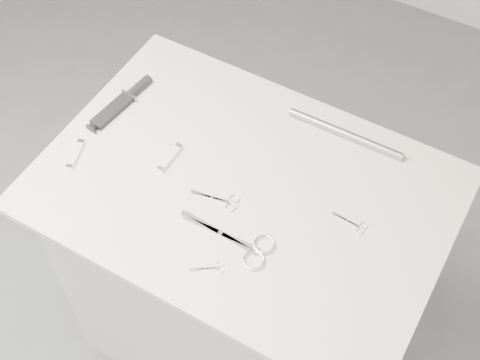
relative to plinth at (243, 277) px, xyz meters
The scene contains 11 objects.
ground 0.46m from the plinth, ahead, with size 4.00×4.00×0.01m, color slate.
plinth is the anchor object (origin of this frame).
display_board 0.46m from the plinth, ahead, with size 1.00×0.70×0.02m, color beige.
large_shears 0.50m from the plinth, 59.10° to the right, with size 0.23×0.10×0.01m.
embroidery_scissors_a 0.48m from the plinth, 109.98° to the right, with size 0.12×0.05×0.00m.
embroidery_scissors_b 0.55m from the plinth, ahead, with size 0.09×0.04×0.00m.
tiny_scissors 0.53m from the plinth, 77.88° to the right, with size 0.07×0.06×0.00m.
sheathed_knife 0.64m from the plinth, 168.49° to the left, with size 0.06×0.22×0.03m.
pocket_knife_a 0.52m from the plinth, behind, with size 0.02×0.10×0.01m.
pocket_knife_b 0.65m from the plinth, 163.09° to the right, with size 0.05×0.09×0.01m.
metal_rail 0.57m from the plinth, 61.48° to the left, with size 0.02×0.02×0.32m, color gray.
Camera 1 is at (0.46, -0.83, 2.25)m, focal length 50.00 mm.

